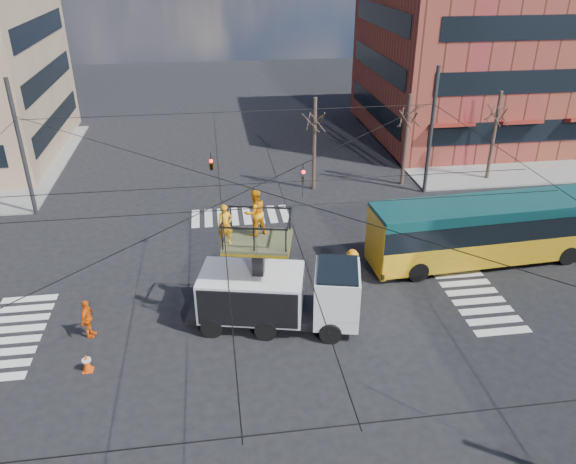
{
  "coord_description": "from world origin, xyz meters",
  "views": [
    {
      "loc": [
        -1.43,
        -19.94,
        14.21
      ],
      "look_at": [
        1.62,
        1.52,
        3.13
      ],
      "focal_mm": 35.0,
      "sensor_mm": 36.0,
      "label": 1
    }
  ],
  "objects_px": {
    "traffic_cone": "(87,362)",
    "utility_truck": "(278,283)",
    "worker_ground": "(88,319)",
    "city_bus": "(492,229)",
    "flagger": "(352,265)"
  },
  "relations": [
    {
      "from": "city_bus",
      "to": "traffic_cone",
      "type": "bearing_deg",
      "value": -166.01
    },
    {
      "from": "city_bus",
      "to": "worker_ground",
      "type": "height_order",
      "value": "city_bus"
    },
    {
      "from": "utility_truck",
      "to": "flagger",
      "type": "distance_m",
      "value": 4.92
    },
    {
      "from": "city_bus",
      "to": "traffic_cone",
      "type": "height_order",
      "value": "city_bus"
    },
    {
      "from": "utility_truck",
      "to": "flagger",
      "type": "bearing_deg",
      "value": 49.25
    },
    {
      "from": "traffic_cone",
      "to": "worker_ground",
      "type": "xyz_separation_m",
      "value": [
        -0.26,
        2.15,
        0.47
      ]
    },
    {
      "from": "traffic_cone",
      "to": "worker_ground",
      "type": "distance_m",
      "value": 2.21
    },
    {
      "from": "traffic_cone",
      "to": "utility_truck",
      "type": "bearing_deg",
      "value": 15.17
    },
    {
      "from": "traffic_cone",
      "to": "worker_ground",
      "type": "height_order",
      "value": "worker_ground"
    },
    {
      "from": "worker_ground",
      "to": "flagger",
      "type": "relative_size",
      "value": 1.04
    },
    {
      "from": "utility_truck",
      "to": "city_bus",
      "type": "relative_size",
      "value": 0.59
    },
    {
      "from": "worker_ground",
      "to": "flagger",
      "type": "distance_m",
      "value": 11.88
    },
    {
      "from": "city_bus",
      "to": "flagger",
      "type": "height_order",
      "value": "city_bus"
    },
    {
      "from": "worker_ground",
      "to": "traffic_cone",
      "type": "bearing_deg",
      "value": -160.92
    },
    {
      "from": "traffic_cone",
      "to": "worker_ground",
      "type": "bearing_deg",
      "value": 96.89
    }
  ]
}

